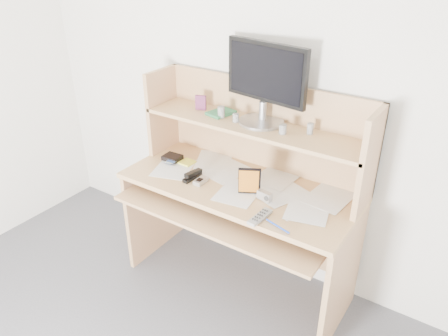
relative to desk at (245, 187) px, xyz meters
The scene contains 19 objects.
back_wall 0.60m from the desk, 90.00° to the left, with size 3.60×0.04×2.50m, color white.
desk is the anchor object (origin of this frame).
paper_clutter 0.10m from the desk, 90.00° to the right, with size 1.32×0.54×0.01m, color silver.
keyboard 0.23m from the desk, 117.12° to the right, with size 0.45×0.17×0.03m.
tv_remote 0.43m from the desk, 48.98° to the right, with size 0.05×0.17×0.02m, color gray.
flip_phone 0.28m from the desk, 135.73° to the right, with size 0.05×0.10×0.03m, color #ABABAD.
stapler 0.33m from the desk, 146.11° to the right, with size 0.04×0.14×0.04m, color black.
wallet 0.53m from the desk, behind, with size 0.11×0.09×0.03m, color black.
sticky_note_pad 0.43m from the desk, behind, with size 0.09×0.09×0.01m, color #FAFF43.
digital_camera 0.28m from the desk, 35.80° to the right, with size 0.08×0.03×0.05m, color #AAAAAC.
game_case 0.24m from the desk, 52.93° to the right, with size 0.12×0.01×0.17m, color black.
blue_pen 0.52m from the desk, 41.01° to the right, with size 0.01×0.01×0.16m, color #193FBD.
card_box 0.59m from the desk, 166.31° to the left, with size 0.07×0.02×0.09m, color maroon.
shelf_book 0.48m from the desk, 157.58° to the left, with size 0.12×0.16×0.02m, color #317B4B.
chip_stack_a 0.43m from the desk, 157.75° to the left, with size 0.04×0.04×0.05m, color black.
chip_stack_b 0.47m from the desk, 166.05° to the left, with size 0.04×0.04×0.07m, color white.
chip_stack_c 0.46m from the desk, 10.32° to the left, with size 0.04×0.04×0.05m, color black.
chip_stack_d 0.55m from the desk, 19.45° to the left, with size 0.04×0.04×0.06m, color silver.
monitor 0.65m from the desk, 77.29° to the left, with size 0.53×0.26×0.46m.
Camera 1 is at (1.16, -0.42, 2.03)m, focal length 35.00 mm.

